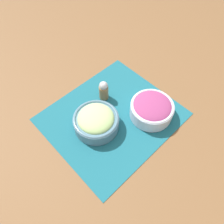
# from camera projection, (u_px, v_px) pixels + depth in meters

# --- Properties ---
(ground_plane) EXTENTS (3.00, 3.00, 0.00)m
(ground_plane) POSITION_uv_depth(u_px,v_px,m) (112.00, 117.00, 0.89)
(ground_plane) COLOR brown
(placemat) EXTENTS (0.50, 0.44, 0.00)m
(placemat) POSITION_uv_depth(u_px,v_px,m) (112.00, 116.00, 0.89)
(placemat) COLOR #195B6B
(placemat) RESTS_ON ground_plane
(onion_bowl) EXTENTS (0.17, 0.17, 0.08)m
(onion_bowl) POSITION_uv_depth(u_px,v_px,m) (152.00, 109.00, 0.86)
(onion_bowl) COLOR silver
(onion_bowl) RESTS_ON placemat
(cucumber_bowl) EXTENTS (0.17, 0.17, 0.08)m
(cucumber_bowl) POSITION_uv_depth(u_px,v_px,m) (96.00, 121.00, 0.83)
(cucumber_bowl) COLOR slate
(cucumber_bowl) RESTS_ON placemat
(pepper_shaker) EXTENTS (0.04, 0.04, 0.09)m
(pepper_shaker) POSITION_uv_depth(u_px,v_px,m) (104.00, 90.00, 0.90)
(pepper_shaker) COLOR olive
(pepper_shaker) RESTS_ON placemat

